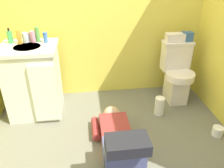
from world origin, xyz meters
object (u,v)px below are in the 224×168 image
object	(u,v)px
faucet	(29,37)
paper_towel_roll	(159,106)
bottle_pink	(33,36)
vanity_cabinet	(34,80)
bottle_amber	(19,37)
soap_dispenser	(10,37)
tissue_box	(175,37)
bottle_blue	(45,37)
bottle_green	(37,34)
bottle_clear	(25,38)
toilet	(177,73)
toiletry_bag	(187,36)
toilet_paper_roll	(218,131)
person_plumber	(118,141)

from	to	relation	value
faucet	paper_towel_roll	size ratio (longest dim) A/B	0.45
faucet	bottle_pink	xyz separation A→B (m)	(0.04, -0.01, 0.01)
vanity_cabinet	bottle_amber	world-z (taller)	bottle_amber
soap_dispenser	bottle_amber	world-z (taller)	soap_dispenser
vanity_cabinet	bottle_pink	xyz separation A→B (m)	(0.04, 0.14, 0.46)
tissue_box	bottle_blue	world-z (taller)	bottle_blue
soap_dispenser	bottle_green	distance (m)	0.29
faucet	bottle_clear	bearing A→B (deg)	-156.49
toilet	bottle_clear	world-z (taller)	bottle_clear
vanity_cabinet	soap_dispenser	distance (m)	0.52
toiletry_bag	toilet_paper_roll	distance (m)	1.14
toilet_paper_roll	bottle_pink	bearing A→B (deg)	155.98
tissue_box	soap_dispenser	xyz separation A→B (m)	(-1.87, -0.03, 0.09)
vanity_cabinet	bottle_amber	xyz separation A→B (m)	(-0.09, 0.09, 0.48)
toiletry_bag	bottle_pink	world-z (taller)	bottle_pink
toilet	vanity_cabinet	size ratio (longest dim) A/B	0.91
faucet	soap_dispenser	size ratio (longest dim) A/B	0.60
person_plumber	bottle_blue	xyz separation A→B (m)	(-0.66, 0.93, 0.70)
faucet	bottle_blue	distance (m)	0.19
soap_dispenser	person_plumber	bearing A→B (deg)	-42.95
toilet_paper_roll	faucet	bearing A→B (deg)	156.27
vanity_cabinet	bottle_blue	size ratio (longest dim) A/B	7.20
person_plumber	bottle_green	distance (m)	1.42
faucet	toiletry_bag	xyz separation A→B (m)	(1.83, 0.01, -0.06)
vanity_cabinet	bottle_green	world-z (taller)	bottle_green
bottle_amber	bottle_pink	xyz separation A→B (m)	(0.13, 0.05, -0.02)
bottle_green	soap_dispenser	bearing A→B (deg)	-177.43
toilet_paper_roll	bottle_blue	bearing A→B (deg)	155.42
faucet	person_plumber	size ratio (longest dim) A/B	0.09
bottle_amber	paper_towel_roll	bearing A→B (deg)	-12.80
soap_dispenser	tissue_box	bearing A→B (deg)	1.03
vanity_cabinet	bottle_clear	world-z (taller)	bottle_clear
soap_dispenser	bottle_green	size ratio (longest dim) A/B	1.04
tissue_box	paper_towel_roll	xyz separation A→B (m)	(-0.26, -0.41, -0.69)
faucet	toilet_paper_roll	size ratio (longest dim) A/B	0.91
vanity_cabinet	bottle_amber	bearing A→B (deg)	135.30
bottle_clear	bottle_green	size ratio (longest dim) A/B	0.68
bottle_clear	paper_towel_roll	bearing A→B (deg)	-14.64
vanity_cabinet	person_plumber	bearing A→B (deg)	-44.86
bottle_green	paper_towel_roll	distance (m)	1.59
toilet	soap_dispenser	xyz separation A→B (m)	(-1.91, 0.06, 0.52)
vanity_cabinet	soap_dispenser	world-z (taller)	soap_dispenser
bottle_green	bottle_pink	bearing A→B (deg)	-179.45
person_plumber	toilet_paper_roll	bearing A→B (deg)	7.58
paper_towel_roll	soap_dispenser	bearing A→B (deg)	166.84
faucet	toilet_paper_roll	bearing A→B (deg)	-23.73
soap_dispenser	toilet_paper_roll	bearing A→B (deg)	-21.31
bottle_amber	bottle_clear	size ratio (longest dim) A/B	1.39
tissue_box	bottle_pink	xyz separation A→B (m)	(-1.63, -0.02, 0.08)
faucet	bottle_clear	distance (m)	0.04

